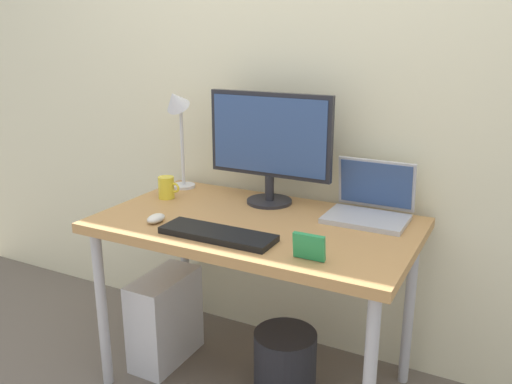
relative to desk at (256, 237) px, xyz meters
name	(u,v)px	position (x,y,z in m)	size (l,w,h in m)	color
ground_plane	(256,381)	(0.00, 0.00, -0.68)	(6.00, 6.00, 0.00)	#665B51
back_wall	(301,74)	(0.00, 0.42, 0.62)	(4.40, 0.04, 2.60)	beige
desk	(256,237)	(0.00, 0.00, 0.00)	(1.27, 0.73, 0.75)	#B7844C
monitor	(270,141)	(-0.06, 0.23, 0.35)	(0.56, 0.20, 0.48)	#232328
laptop	(370,204)	(0.39, 0.25, 0.13)	(0.32, 0.26, 0.23)	#B2B2B7
desk_lamp	(177,116)	(-0.53, 0.23, 0.42)	(0.11, 0.16, 0.49)	silver
keyboard	(218,234)	(-0.04, -0.22, 0.08)	(0.44, 0.14, 0.02)	black
mouse	(156,218)	(-0.34, -0.20, 0.09)	(0.06, 0.09, 0.03)	silver
coffee_mug	(167,188)	(-0.50, 0.08, 0.12)	(0.11, 0.07, 0.10)	yellow
photo_frame	(309,247)	(0.33, -0.26, 0.12)	(0.11, 0.02, 0.09)	#268C4C
computer_tower	(165,318)	(-0.45, -0.04, -0.47)	(0.18, 0.36, 0.42)	silver
wastebasket	(285,365)	(0.15, -0.03, -0.53)	(0.26, 0.26, 0.30)	#232328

